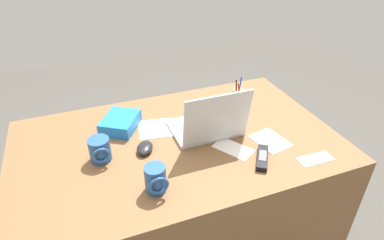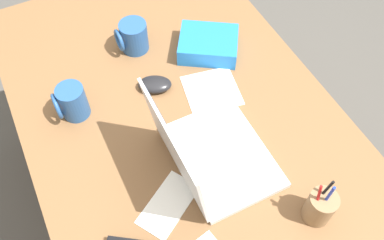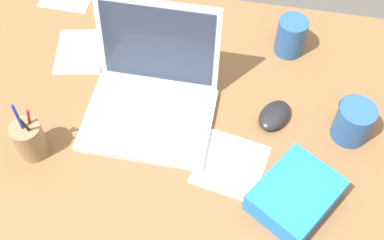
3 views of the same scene
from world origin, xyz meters
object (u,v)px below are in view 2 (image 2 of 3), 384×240
Objects in this scene: computer_mouse at (155,84)px; coffee_mug_tall at (72,102)px; pen_holder at (320,207)px; laptop at (207,155)px; coffee_mug_white at (133,37)px; snack_bag at (208,45)px.

coffee_mug_tall is (0.02, 0.25, 0.04)m from computer_mouse.
coffee_mug_tall is 0.61× the size of pen_holder.
laptop reaches higher than pen_holder.
coffee_mug_white is at bearing 1.45° from laptop.
coffee_mug_white is at bearing 14.52° from pen_holder.
coffee_mug_white reaches higher than snack_bag.
coffee_mug_white is 0.58× the size of pen_holder.
snack_bag is at bearing -84.20° from coffee_mug_tall.
pen_holder is at bearing -165.48° from coffee_mug_white.
coffee_mug_tall is 0.47m from snack_bag.
snack_bag is at bearing -1.77° from pen_holder.
pen_holder reaches higher than snack_bag.
coffee_mug_tall is (-0.17, 0.26, 0.00)m from coffee_mug_white.
pen_holder is (-0.58, -0.45, -0.00)m from coffee_mug_tall.
coffee_mug_white is 0.94× the size of coffee_mug_tall.
snack_bag is at bearing -119.65° from coffee_mug_white.
laptop is 3.11× the size of coffee_mug_white.
laptop is 1.70× the size of snack_bag.
laptop is 1.79× the size of pen_holder.
coffee_mug_tall is (0.33, 0.27, 0.00)m from laptop.
coffee_mug_tall is at bearing 39.50° from laptop.
coffee_mug_tall is at bearing 37.92° from pen_holder.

